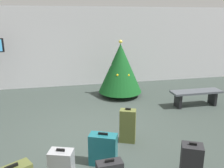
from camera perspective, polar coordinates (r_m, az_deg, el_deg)
ground_plane at (r=5.60m, az=-5.75°, el=-12.09°), size 16.00×16.00×0.00m
back_wall at (r=9.33m, az=-9.24°, el=8.75°), size 16.00×0.20×3.00m
holiday_tree at (r=7.95m, az=2.01°, el=3.87°), size 1.46×1.46×1.90m
waiting_bench at (r=7.58m, az=19.53°, el=-2.40°), size 1.54×0.44×0.48m
suitcase_2 at (r=5.17m, az=3.80°, el=-9.99°), size 0.39×0.32×0.77m
suitcase_3 at (r=4.46m, az=-2.13°, el=-15.44°), size 0.55×0.42×0.63m
suitcase_4 at (r=4.31m, az=18.48°, el=-17.32°), size 0.42×0.39×0.66m
suitcase_5 at (r=4.15m, az=-12.00°, el=-18.78°), size 0.44×0.35×0.60m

